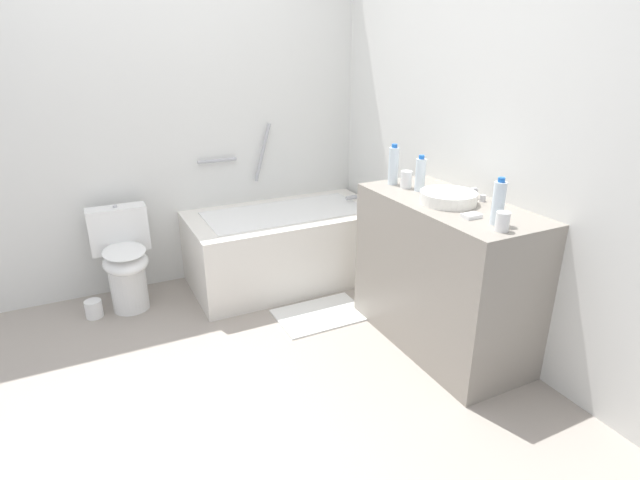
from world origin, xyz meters
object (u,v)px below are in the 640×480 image
Objects in this scene: water_bottle_0 at (393,165)px; toilet_paper_roll at (94,309)px; water_bottle_2 at (420,174)px; drinking_glass_1 at (406,179)px; soap_dish at (471,216)px; toilet at (124,259)px; sink_basin at (448,197)px; sink_faucet at (474,194)px; drinking_glass_0 at (502,222)px; water_bottle_1 at (498,203)px; bath_mat at (321,314)px; bathtub at (287,244)px.

toilet_paper_roll is at bearing 156.18° from water_bottle_0.
water_bottle_2 reaches higher than drinking_glass_1.
water_bottle_2 is at bearing 82.51° from soap_dish.
drinking_glass_1 is at bearing 59.03° from toilet.
sink_faucet is (0.19, 0.00, -0.00)m from sink_basin.
water_bottle_0 is at bearing 88.79° from drinking_glass_0.
water_bottle_0 is 1.17× the size of water_bottle_2.
sink_faucet is 0.66× the size of water_bottle_1.
water_bottle_1 is at bearing -118.28° from sink_faucet.
water_bottle_1 reaches higher than water_bottle_2.
soap_dish is 0.75× the size of toilet_paper_roll.
drinking_glass_0 is (-0.25, -0.46, 0.02)m from sink_faucet.
sink_faucet is at bearing -64.01° from water_bottle_0.
soap_dish is (-0.04, 0.12, -0.10)m from water_bottle_1.
soap_dish is at bearing -64.06° from bath_mat.
sink_basin is 2.59× the size of toilet_paper_roll.
water_bottle_2 is 2.31m from toilet_paper_roll.
water_bottle_1 reaches higher than bath_mat.
water_bottle_0 is at bearing -17.76° from bath_mat.
water_bottle_0 is at bearing -23.82° from toilet_paper_roll.
drinking_glass_0 is 0.82m from drinking_glass_1.
sink_faucet is at bearing 53.86° from toilet.
bath_mat is at bearing 151.29° from drinking_glass_1.
toilet is 2.44m from drinking_glass_0.
toilet_paper_roll is (-0.24, -0.06, -0.29)m from toilet.
bathtub is 1.53m from sink_faucet.
toilet_paper_roll is (-1.79, 1.73, -0.88)m from drinking_glass_0.
drinking_glass_0 is 2.64m from toilet_paper_roll.
bathtub is at bearing -1.49° from toilet_paper_roll.
bathtub is 2.43× the size of bath_mat.
toilet is 2.17m from sink_basin.
water_bottle_1 is 0.16m from soap_dish.
sink_faucet is (0.64, -1.23, 0.63)m from bathtub.
drinking_glass_0 is 0.15× the size of bath_mat.
toilet is 5.81× the size of toilet_paper_roll.
sink_faucet is 1.46× the size of drinking_glass_1.
bath_mat is at bearing 111.09° from drinking_glass_0.
sink_faucet is 0.26× the size of bath_mat.
toilet is 7.61× the size of drinking_glass_0.
toilet is 7.75× the size of soap_dish.
sink_faucet is at bearing 61.52° from drinking_glass_0.
sink_faucet is (1.80, -1.33, 0.57)m from toilet.
water_bottle_1 is at bearing -64.98° from bath_mat.
bathtub is 1.16m from toilet.
drinking_glass_0 is at bearing -44.07° from toilet_paper_roll.
water_bottle_1 is at bearing 43.43° from toilet.
drinking_glass_1 is (1.59, -0.96, 0.60)m from toilet.
bathtub reaches higher than sink_basin.
drinking_glass_1 is at bearing -26.41° from toilet_paper_roll.
water_bottle_2 is 0.36× the size of bath_mat.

